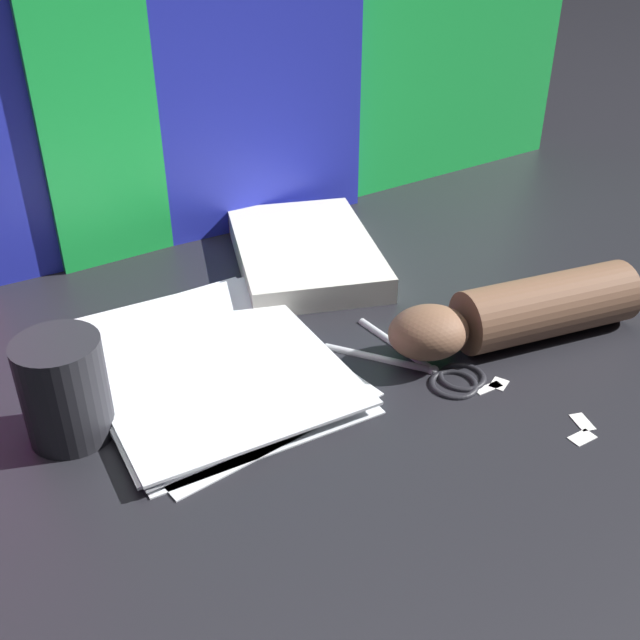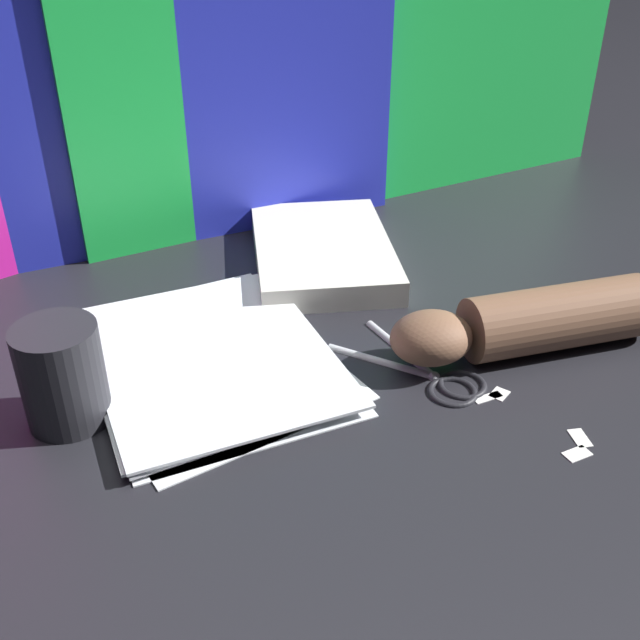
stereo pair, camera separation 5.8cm
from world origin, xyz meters
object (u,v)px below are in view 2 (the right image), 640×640
scissors (433,373)px  mug (62,375)px  book_closed (322,251)px  paper_stack (209,358)px  hand_forearm (526,322)px

scissors → mug: size_ratio=1.81×
book_closed → scissors: size_ratio=1.68×
paper_stack → scissors: paper_stack is taller
book_closed → mug: bearing=-155.1°
book_closed → paper_stack: bearing=-145.7°
mug → book_closed: bearing=24.9°
scissors → hand_forearm: (0.11, -0.01, 0.03)m
book_closed → mug: mug is taller
paper_stack → scissors: bearing=-34.1°
hand_forearm → mug: size_ratio=3.00×
book_closed → hand_forearm: 0.29m
mug → hand_forearm: bearing=-14.3°
paper_stack → mug: 0.15m
book_closed → scissors: bearing=-94.9°
hand_forearm → mug: bearing=165.7°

